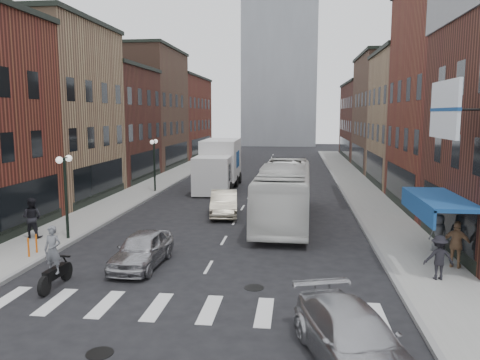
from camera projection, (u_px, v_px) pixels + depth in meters
The scene contains 29 objects.
ground at pixel (204, 276), 17.62m from camera, with size 160.00×160.00×0.00m, color black.
sidewalk_left at pixel (157, 184), 40.24m from camera, with size 3.00×74.00×0.15m, color gray.
sidewalk_right at pixel (358, 188), 38.24m from camera, with size 3.00×74.00×0.15m, color gray.
curb_left at pixel (174, 185), 40.08m from camera, with size 0.20×74.00×0.16m, color gray.
curb_right at pixel (339, 188), 38.43m from camera, with size 0.20×74.00×0.16m, color gray.
crosswalk_stripes at pixel (185, 308), 14.67m from camera, with size 12.00×2.20×0.01m, color silver.
bldg_left_mid_a at pixel (29, 112), 32.29m from camera, with size 10.30×10.20×12.30m.
bldg_left_mid_b at pixel (92, 124), 42.26m from camera, with size 10.30×10.20×10.30m.
bldg_left_far_a at pixel (133, 109), 52.87m from camera, with size 10.30×12.20×13.30m.
bldg_left_far_b at pixel (167, 117), 66.77m from camera, with size 10.30×16.20×11.30m.
bldg_right_mid_b at pixel (438, 119), 38.66m from camera, with size 10.30×10.20×11.30m.
bldg_right_far_a at pixel (407, 113), 49.40m from camera, with size 10.30×12.20×12.30m.
bldg_right_far_b at pixel (383, 121), 63.31m from camera, with size 10.30×16.20×10.30m.
awning_blue at pixel (435, 200), 18.66m from camera, with size 1.80×5.00×0.78m.
billboard_sign at pixel (447, 112), 16.24m from camera, with size 1.52×3.00×3.70m.
distant_tower at pixel (281, 16), 90.80m from camera, with size 14.00×14.00×50.00m, color #9399A0.
streetlamp_near at pixel (65, 181), 22.02m from camera, with size 0.32×1.22×4.11m.
streetlamp_far at pixel (154, 155), 35.78m from camera, with size 0.32×1.22×4.11m.
bike_rack at pixel (33, 245), 19.72m from camera, with size 0.08×0.68×0.80m.
box_truck at pixel (219, 165), 37.81m from camera, with size 2.92×9.11×3.94m.
motorcycle_rider at pixel (54, 259), 16.22m from camera, with size 0.64×2.20×2.24m.
transit_bus at pixel (284, 193), 26.38m from camera, with size 2.75×11.74×3.27m, color silver.
sedan_left_near at pixel (142, 249), 18.64m from camera, with size 1.65×4.10×1.40m, color #A7A7AB.
sedan_left_far at pixel (224, 203), 28.06m from camera, with size 1.55×4.46×1.47m, color beige.
curb_car at pixel (353, 338), 11.24m from camera, with size 1.95×4.79×1.39m, color #ADADB1.
ped_left_solo at pixel (32, 218), 22.38m from camera, with size 0.94×0.54×1.94m, color black.
ped_right_a at pixel (439, 257), 16.72m from camera, with size 1.04×0.52×1.62m, color black.
ped_right_b at pixel (457, 244), 17.99m from camera, with size 1.07×0.54×1.83m, color #936C4B.
ped_right_c at pixel (439, 233), 20.15m from camera, with size 0.80×0.52×1.65m, color #53555A.
Camera 1 is at (3.38, -16.66, 6.05)m, focal length 35.00 mm.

